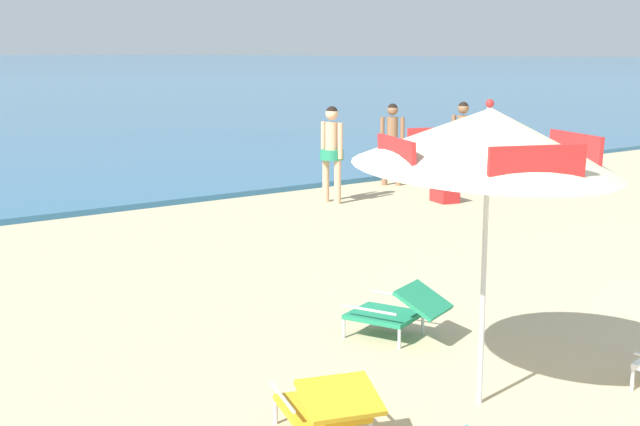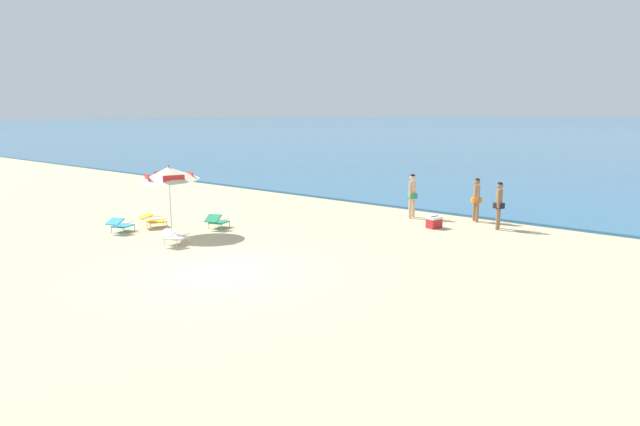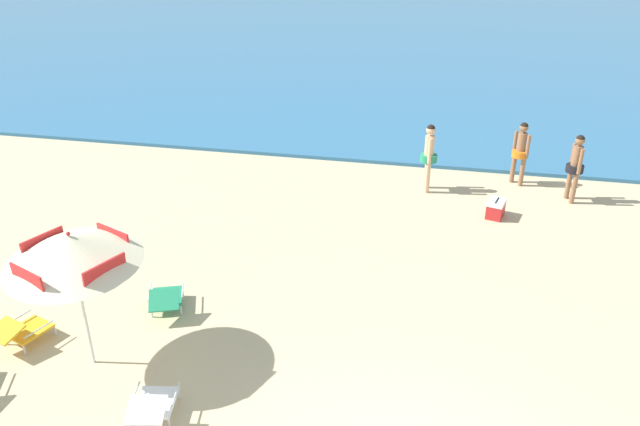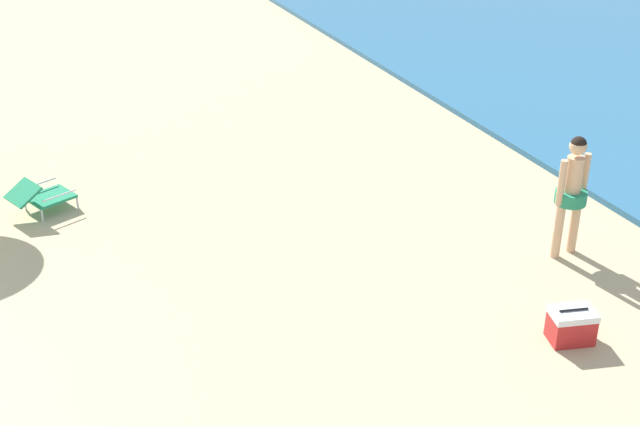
% 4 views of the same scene
% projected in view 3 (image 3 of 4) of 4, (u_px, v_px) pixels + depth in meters
% --- Properties ---
extents(beach_umbrella_striped_main, '(2.19, 2.21, 2.28)m').
position_uv_depth(beach_umbrella_striped_main, '(71.00, 250.00, 8.59)').
color(beach_umbrella_striped_main, silver).
rests_on(beach_umbrella_striped_main, ground).
extents(lounge_chair_under_umbrella, '(0.78, 0.99, 0.50)m').
position_uv_depth(lounge_chair_under_umbrella, '(21.00, 330.00, 9.74)').
color(lounge_chair_under_umbrella, gold).
rests_on(lounge_chair_under_umbrella, ground).
extents(lounge_chair_beside_umbrella, '(0.68, 0.95, 0.50)m').
position_uv_depth(lounge_chair_beside_umbrella, '(152.00, 405.00, 8.27)').
color(lounge_chair_beside_umbrella, white).
rests_on(lounge_chair_beside_umbrella, ground).
extents(lounge_chair_facing_sea, '(0.81, 1.01, 0.52)m').
position_uv_depth(lounge_chair_facing_sea, '(166.00, 298.00, 10.56)').
color(lounge_chair_facing_sea, '#1E7F56').
rests_on(lounge_chair_facing_sea, ground).
extents(person_standing_near_shore, '(0.41, 0.50, 1.68)m').
position_uv_depth(person_standing_near_shore, '(429.00, 153.00, 14.84)').
color(person_standing_near_shore, '#D8A87F').
rests_on(person_standing_near_shore, ground).
extents(person_standing_beside, '(0.39, 0.39, 1.61)m').
position_uv_depth(person_standing_beside, '(521.00, 149.00, 15.21)').
color(person_standing_beside, '#8C6042').
rests_on(person_standing_beside, ground).
extents(person_wading_in, '(0.40, 0.47, 1.64)m').
position_uv_depth(person_wading_in, '(576.00, 163.00, 14.30)').
color(person_wading_in, '#8C6042').
rests_on(person_wading_in, ground).
extents(cooler_box, '(0.47, 0.57, 0.43)m').
position_uv_depth(cooler_box, '(496.00, 209.00, 13.86)').
color(cooler_box, red).
rests_on(cooler_box, ground).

